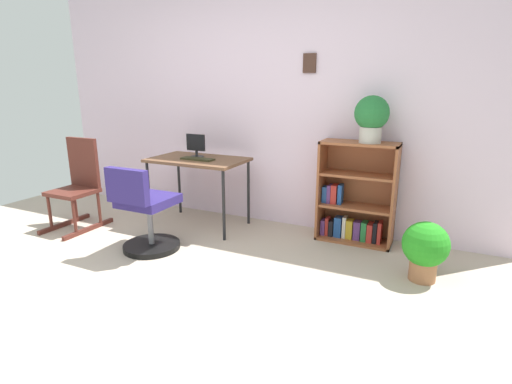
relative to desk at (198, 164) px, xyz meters
The scene contains 10 objects.
ground_plane 1.84m from the desk, 74.82° to the right, with size 6.24×6.24×0.00m, color #B5A492.
wall_back 0.90m from the desk, 47.81° to the left, with size 5.20×0.12×2.56m.
desk is the anchor object (origin of this frame).
monitor 0.19m from the desk, 136.75° to the left, with size 0.22×0.15×0.25m.
keyboard 0.10m from the desk, 58.74° to the right, with size 0.36×0.12×0.02m, color #302F19.
office_chair 0.86m from the desk, 93.60° to the right, with size 0.52×0.54×0.81m.
rocking_chair 1.29m from the desk, 152.94° to the right, with size 0.42×0.64×0.94m.
bookshelf_low 1.64m from the desk, 10.64° to the left, with size 0.71×0.30×0.97m.
potted_plant_on_shelf 1.80m from the desk, ahead, with size 0.31×0.31×0.42m.
potted_plant_floor 2.32m from the desk, ahead, with size 0.35×0.35×0.47m.
Camera 1 is at (1.86, -1.76, 1.48)m, focal length 27.73 mm.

